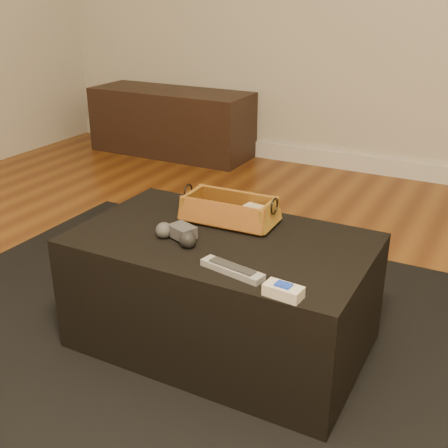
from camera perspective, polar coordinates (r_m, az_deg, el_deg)
The scene contains 11 objects.
floor at distance 1.86m, azimuth -9.44°, elevation -18.42°, with size 5.00×5.50×0.01m, color brown.
baseboard at distance 4.08m, azimuth 14.15°, elevation 5.94°, with size 5.00×0.04×0.12m, color white.
media_cabinet at distance 4.40m, azimuth -5.35°, elevation 10.26°, with size 1.24×0.45×0.49m, color black.
area_rug at distance 2.07m, azimuth -0.90°, elevation -12.63°, with size 2.60×2.00×0.01m, color black.
ottoman at distance 1.99m, azimuth -0.24°, elevation -6.84°, with size 1.00×0.60×0.42m, color black.
tv_remote at distance 2.01m, azimuth -0.01°, elevation 0.75°, with size 0.18×0.04×0.02m, color black.
cloth_bundle at distance 1.99m, azimuth 3.23°, elevation 1.04°, with size 0.09×0.06×0.05m, color tan.
wicker_basket at distance 2.00m, azimuth 0.59°, elevation 1.29°, with size 0.35×0.19×0.12m.
game_controller at distance 1.86m, azimuth -4.67°, elevation -0.99°, with size 0.18×0.12×0.06m.
silver_remote at distance 1.66m, azimuth 0.84°, elevation -4.64°, with size 0.22×0.09×0.02m.
cream_gadget at distance 1.55m, azimuth 6.04°, elevation -6.77°, with size 0.11×0.06×0.04m.
Camera 1 is at (0.90, -1.07, 1.22)m, focal length 45.00 mm.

